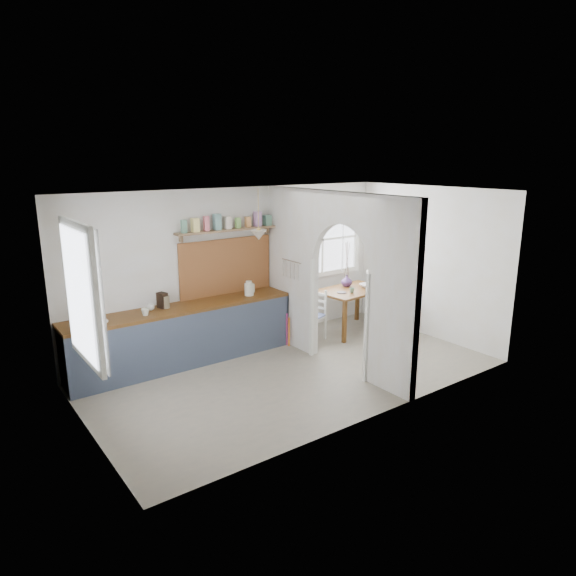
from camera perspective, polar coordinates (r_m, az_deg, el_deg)
floor at (r=7.60m, az=0.76°, el=-9.42°), size 5.80×3.20×0.01m
ceiling at (r=6.97m, az=0.83°, el=10.55°), size 5.80×3.20×0.01m
walls at (r=7.17m, az=0.80°, el=0.13°), size 5.81×3.21×2.60m
partition at (r=7.61m, az=4.75°, el=2.08°), size 0.12×3.20×2.60m
kitchen_window at (r=5.88m, az=-22.14°, el=-0.63°), size 0.10×1.16×1.50m
nook_window at (r=9.41m, az=3.84°, el=5.38°), size 1.76×0.10×1.30m
counter at (r=7.97m, az=-11.61°, el=-5.05°), size 3.50×0.60×0.90m
sink at (r=7.40m, az=-20.86°, el=-3.70°), size 0.40×0.40×0.02m
backsplash at (r=8.34m, az=-6.87°, el=2.40°), size 1.65×0.03×0.90m
shelf at (r=8.16m, az=-6.71°, el=6.83°), size 1.75×0.20×0.21m
pendant_lamp at (r=8.07m, az=-3.28°, el=5.90°), size 0.26×0.26×0.16m
utensil_rail at (r=8.20m, az=0.41°, el=3.01°), size 0.02×0.50×0.02m
dining_table at (r=9.32m, az=7.05°, el=-2.44°), size 1.30×0.93×0.77m
chair_left at (r=8.77m, az=2.57°, el=-3.09°), size 0.50×0.50×0.87m
chair_right at (r=9.94m, az=10.34°, el=-0.90°), size 0.53×0.53×0.98m
kettle at (r=8.26m, az=-4.35°, el=-0.02°), size 0.22×0.18×0.24m
mug_a at (r=7.48m, az=-15.56°, el=-2.58°), size 0.15×0.15×0.10m
mug_b at (r=7.71m, az=-15.04°, el=-2.09°), size 0.15×0.15×0.09m
knife_block at (r=7.78m, az=-13.79°, el=-1.33°), size 0.14×0.17×0.23m
jar at (r=7.76m, az=-13.44°, el=-1.53°), size 0.12×0.12×0.18m
towel_magenta at (r=8.57m, az=-0.15°, el=-4.64°), size 0.02×0.03×0.56m
towel_orange at (r=8.53m, az=0.10°, el=-4.91°), size 0.02×0.03×0.49m
bowl at (r=9.39m, az=8.80°, el=0.27°), size 0.28×0.28×0.06m
table_cup at (r=8.97m, az=7.11°, el=-0.27°), size 0.11×0.11×0.08m
plate at (r=8.95m, az=5.97°, el=-0.49°), size 0.17×0.17×0.01m
vase at (r=9.39m, az=6.54°, el=0.81°), size 0.24×0.24×0.21m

